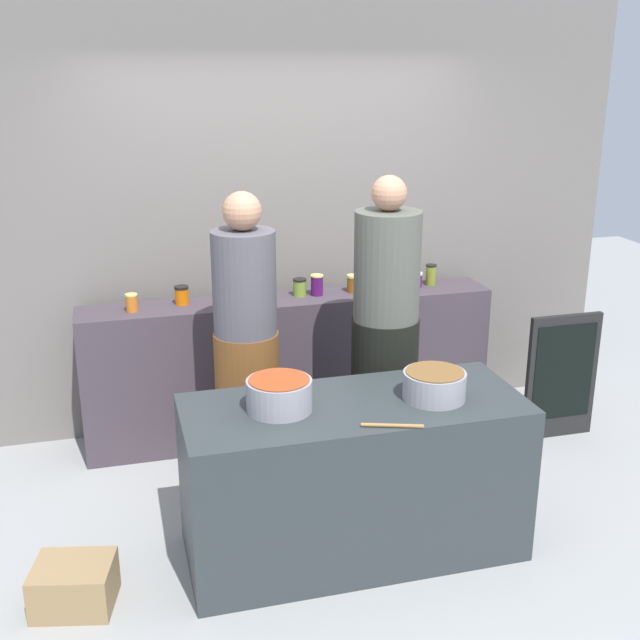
{
  "coord_description": "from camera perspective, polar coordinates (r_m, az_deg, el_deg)",
  "views": [
    {
      "loc": [
        -1.1,
        -3.7,
        2.44
      ],
      "look_at": [
        0.0,
        0.35,
        1.05
      ],
      "focal_mm": 44.46,
      "sensor_mm": 36.0,
      "label": 1
    }
  ],
  "objects": [
    {
      "name": "ground",
      "position": [
        4.56,
        1.19,
        -13.98
      ],
      "size": [
        12.0,
        12.0,
        0.0
      ],
      "primitive_type": "plane",
      "color": "gray"
    },
    {
      "name": "storefront_wall",
      "position": [
        5.35,
        -3.12,
        8.18
      ],
      "size": [
        4.8,
        0.12,
        3.0
      ],
      "primitive_type": "cube",
      "color": "slate",
      "rests_on": "ground"
    },
    {
      "name": "display_shelf",
      "position": [
        5.3,
        -2.13,
        -3.39
      ],
      "size": [
        2.7,
        0.36,
        0.96
      ],
      "primitive_type": "cube",
      "color": "#3F363F",
      "rests_on": "ground"
    },
    {
      "name": "prep_table",
      "position": [
        4.11,
        2.42,
        -11.26
      ],
      "size": [
        1.7,
        0.7,
        0.83
      ],
      "primitive_type": "cube",
      "color": "#2C3335",
      "rests_on": "ground"
    },
    {
      "name": "preserve_jar_0",
      "position": [
        4.98,
        -13.4,
        1.22
      ],
      "size": [
        0.08,
        0.08,
        0.11
      ],
      "color": "#CC671F",
      "rests_on": "display_shelf"
    },
    {
      "name": "preserve_jar_1",
      "position": [
        5.07,
        -9.92,
        1.78
      ],
      "size": [
        0.09,
        0.09,
        0.12
      ],
      "color": "#D25F09",
      "rests_on": "display_shelf"
    },
    {
      "name": "preserve_jar_2",
      "position": [
        4.99,
        -7.07,
        1.68
      ],
      "size": [
        0.07,
        0.07,
        0.12
      ],
      "color": "gold",
      "rests_on": "display_shelf"
    },
    {
      "name": "preserve_jar_3",
      "position": [
        5.11,
        -5.9,
        2.13
      ],
      "size": [
        0.09,
        0.09,
        0.12
      ],
      "color": "#561D52",
      "rests_on": "display_shelf"
    },
    {
      "name": "preserve_jar_4",
      "position": [
        5.18,
        -1.47,
        2.37
      ],
      "size": [
        0.09,
        0.09,
        0.11
      ],
      "color": "olive",
      "rests_on": "display_shelf"
    },
    {
      "name": "preserve_jar_5",
      "position": [
        5.19,
        -0.22,
        2.54
      ],
      "size": [
        0.08,
        0.08,
        0.14
      ],
      "color": "#491256",
      "rests_on": "display_shelf"
    },
    {
      "name": "preserve_jar_6",
      "position": [
        5.26,
        2.41,
        2.65
      ],
      "size": [
        0.09,
        0.09,
        0.12
      ],
      "color": "brown",
      "rests_on": "display_shelf"
    },
    {
      "name": "preserve_jar_7",
      "position": [
        5.42,
        7.0,
        2.91
      ],
      "size": [
        0.07,
        0.07,
        0.1
      ],
      "color": "#541B5A",
      "rests_on": "display_shelf"
    },
    {
      "name": "preserve_jar_8",
      "position": [
        5.48,
        7.98,
        3.25
      ],
      "size": [
        0.07,
        0.07,
        0.14
      ],
      "color": "olive",
      "rests_on": "display_shelf"
    },
    {
      "name": "cooking_pot_left",
      "position": [
        3.82,
        -2.95,
        -5.4
      ],
      "size": [
        0.32,
        0.32,
        0.16
      ],
      "color": "gray",
      "rests_on": "prep_table"
    },
    {
      "name": "cooking_pot_center",
      "position": [
        3.98,
        8.23,
        -4.65
      ],
      "size": [
        0.31,
        0.31,
        0.15
      ],
      "color": "gray",
      "rests_on": "prep_table"
    },
    {
      "name": "wooden_spoon",
      "position": [
        3.68,
        5.23,
        -7.57
      ],
      "size": [
        0.28,
        0.11,
        0.02
      ],
      "primitive_type": "cylinder",
      "rotation": [
        1.57,
        0.0,
        1.25
      ],
      "color": "#9E703D",
      "rests_on": "prep_table"
    },
    {
      "name": "cook_with_tongs",
      "position": [
        4.56,
        -5.31,
        -2.82
      ],
      "size": [
        0.37,
        0.37,
        1.76
      ],
      "color": "brown",
      "rests_on": "ground"
    },
    {
      "name": "cook_in_cap",
      "position": [
        4.62,
        4.69,
        -2.08
      ],
      "size": [
        0.39,
        0.39,
        1.84
      ],
      "color": "black",
      "rests_on": "ground"
    },
    {
      "name": "bread_crate",
      "position": [
        4.05,
        -17.28,
        -17.76
      ],
      "size": [
        0.42,
        0.37,
        0.22
      ],
      "primitive_type": "cube",
      "rotation": [
        0.0,
        0.0,
        -0.22
      ],
      "color": "#94754C",
      "rests_on": "ground"
    },
    {
      "name": "chalkboard_sign",
      "position": [
        5.5,
        17.0,
        -3.88
      ],
      "size": [
        0.51,
        0.05,
        0.86
      ],
      "color": "black",
      "rests_on": "ground"
    }
  ]
}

